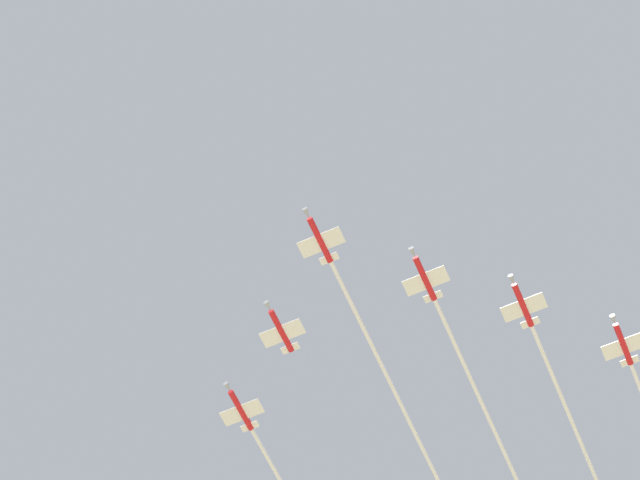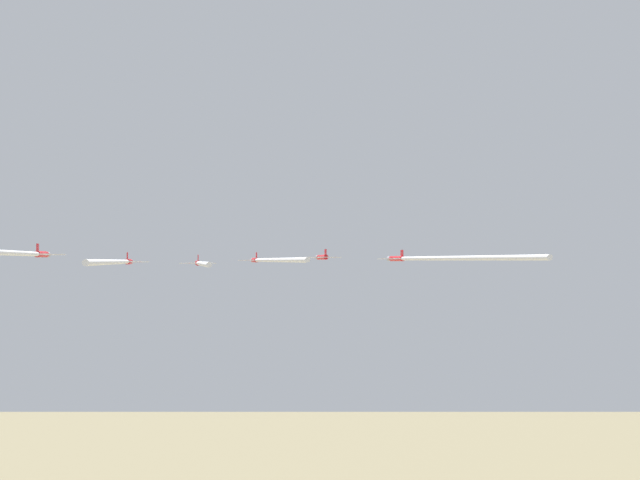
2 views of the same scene
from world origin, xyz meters
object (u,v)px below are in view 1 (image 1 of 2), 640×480
object	(u,v)px
jet_port_outer	(568,413)
jet_port_inner	(474,386)
jet_lead	(383,368)
jet_starboard_inner	(281,330)

from	to	relation	value
jet_port_outer	jet_port_inner	bearing A→B (deg)	42.61
jet_lead	jet_port_outer	size ratio (longest dim) A/B	1.10
jet_starboard_inner	jet_port_inner	bearing A→B (deg)	-138.54
jet_starboard_inner	jet_port_outer	world-z (taller)	jet_starboard_inner
jet_lead	jet_port_inner	bearing A→B (deg)	-144.26
jet_lead	jet_starboard_inner	distance (m)	21.71
jet_lead	jet_port_outer	distance (m)	38.75
jet_starboard_inner	jet_lead	bearing A→B (deg)	-133.68
jet_port_inner	jet_starboard_inner	distance (m)	40.01
jet_port_inner	jet_starboard_inner	bearing A→B (deg)	41.46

